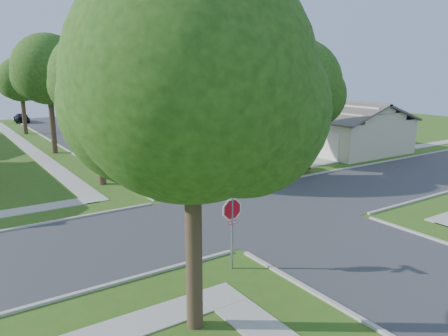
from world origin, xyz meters
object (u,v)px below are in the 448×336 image
at_px(stop_sign_ne, 270,146).
at_px(car_curb_west, 22,118).
at_px(tree_w_mid, 49,73).
at_px(house_ne_near, 323,130).
at_px(stop_sign_sw, 232,213).
at_px(house_ne_far, 214,113).
at_px(car_curb_east, 127,131).
at_px(tree_e_near, 232,86).
at_px(tree_e_far, 109,76).
at_px(tree_e_mid, 157,75).
at_px(tree_w_near, 97,81).
at_px(car_driveway, 277,162).
at_px(tree_ne_corner, 297,88).
at_px(tree_w_far, 21,81).
at_px(tree_sw_corner, 193,91).

xyz_separation_m(stop_sign_ne, car_curb_west, (-7.90, 40.83, -1.44)).
relative_size(tree_w_mid, house_ne_near, 0.70).
bearing_deg(stop_sign_sw, house_ne_near, 37.18).
bearing_deg(tree_w_mid, house_ne_far, 21.17).
distance_m(tree_w_mid, car_curb_east, 10.56).
xyz_separation_m(tree_e_near, tree_e_far, (0.00, 25.00, 0.34)).
xyz_separation_m(tree_e_mid, tree_e_far, (-0.00, 13.00, -0.27)).
xyz_separation_m(tree_w_near, car_driveway, (10.64, -3.51, -5.40)).
xyz_separation_m(stop_sign_sw, tree_e_near, (9.45, 13.71, 3.61)).
bearing_deg(tree_w_near, stop_sign_ne, -24.74).
relative_size(stop_sign_sw, car_driveway, 0.69).
relative_size(tree_e_near, tree_e_mid, 0.90).
relative_size(tree_ne_corner, car_curb_west, 2.12).
bearing_deg(tree_w_far, car_curb_east, -48.52).
distance_m(tree_e_far, house_ne_far, 13.09).
relative_size(stop_sign_sw, tree_sw_corner, 0.31).
distance_m(stop_sign_sw, tree_e_mid, 27.71).
xyz_separation_m(stop_sign_ne, tree_w_mid, (-9.34, 16.31, 4.46)).
bearing_deg(tree_sw_corner, tree_e_far, 73.44).
height_order(house_ne_far, car_curb_east, house_ne_far).
distance_m(tree_w_near, car_driveway, 12.44).
bearing_deg(tree_e_mid, tree_w_near, -128.08).
relative_size(house_ne_far, car_curb_east, 3.11).
height_order(tree_ne_corner, car_driveway, tree_ne_corner).
distance_m(tree_e_mid, tree_sw_corner, 30.54).
height_order(house_ne_near, car_driveway, house_ne_near).
xyz_separation_m(stop_sign_sw, car_curb_east, (7.90, 29.83, -1.29)).
bearing_deg(stop_sign_sw, tree_e_near, 55.41).
distance_m(tree_w_mid, tree_w_far, 13.04).
relative_size(tree_sw_corner, house_ne_near, 0.70).
relative_size(tree_e_far, car_driveway, 2.01).
relative_size(tree_w_mid, house_ne_far, 0.70).
bearing_deg(stop_sign_ne, car_curb_west, 100.95).
xyz_separation_m(tree_e_near, house_ne_near, (11.24, 1.99, -4.13)).
height_order(stop_sign_ne, tree_w_far, tree_w_far).
height_order(tree_e_far, tree_w_mid, tree_w_mid).
bearing_deg(house_ne_far, stop_sign_ne, -114.93).
bearing_deg(tree_w_mid, tree_e_near, -51.95).
distance_m(house_ne_near, car_curb_west, 39.51).
bearing_deg(house_ne_near, tree_e_mid, 138.30).
relative_size(tree_ne_corner, car_driveway, 2.00).
height_order(tree_e_far, car_curb_east, tree_e_far).
bearing_deg(tree_e_far, stop_sign_sw, -103.73).
distance_m(tree_ne_corner, car_curb_west, 42.70).
relative_size(tree_e_far, tree_sw_corner, 0.91).
xyz_separation_m(tree_e_near, car_curb_west, (-7.95, 36.52, -5.05)).
bearing_deg(tree_w_far, house_ne_near, -48.10).
relative_size(tree_e_near, tree_w_far, 1.03).
relative_size(tree_w_far, car_curb_east, 1.84).
height_order(stop_sign_ne, tree_e_near, tree_e_near).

